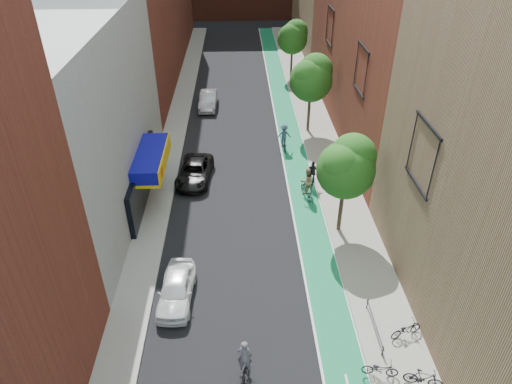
{
  "coord_description": "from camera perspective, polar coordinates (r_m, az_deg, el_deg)",
  "views": [
    {
      "loc": [
        -0.38,
        -11.99,
        17.57
      ],
      "look_at": [
        0.61,
        12.3,
        1.5
      ],
      "focal_mm": 32.0,
      "sensor_mm": 36.0,
      "label": 1
    }
  ],
  "objects": [
    {
      "name": "tree_near",
      "position": [
        26.22,
        11.29,
        3.26
      ],
      "size": [
        3.4,
        3.36,
        6.42
      ],
      "color": "#332619",
      "rests_on": "ground"
    },
    {
      "name": "building_left_white",
      "position": [
        30.36,
        -22.86,
        8.39
      ],
      "size": [
        8.0,
        20.0,
        12.0
      ],
      "primitive_type": "cube",
      "color": "silver",
      "rests_on": "ground"
    },
    {
      "name": "parked_car_black",
      "position": [
        33.19,
        -7.68,
        2.55
      ],
      "size": [
        2.72,
        5.07,
        1.35
      ],
      "primitive_type": "imported",
      "rotation": [
        0.0,
        0.0,
        -0.1
      ],
      "color": "black",
      "rests_on": "ground"
    },
    {
      "name": "cyclist_lead",
      "position": [
        20.76,
        -1.42,
        -20.78
      ],
      "size": [
        0.84,
        1.74,
        2.11
      ],
      "rotation": [
        0.0,
        0.0,
        2.99
      ],
      "color": "black",
      "rests_on": "ground"
    },
    {
      "name": "tree_far",
      "position": [
        52.04,
        4.64,
        18.83
      ],
      "size": [
        3.3,
        3.25,
        6.21
      ],
      "color": "#332619",
      "rests_on": "ground"
    },
    {
      "name": "parked_bike_mid",
      "position": [
        21.64,
        20.23,
        -21.03
      ],
      "size": [
        1.69,
        0.96,
        0.98
      ],
      "primitive_type": "imported",
      "rotation": [
        0.0,
        0.0,
        1.24
      ],
      "color": "black",
      "rests_on": "sidewalk_right"
    },
    {
      "name": "parked_car_silver",
      "position": [
        45.03,
        -6.0,
        11.35
      ],
      "size": [
        1.68,
        4.55,
        1.49
      ],
      "primitive_type": "imported",
      "rotation": [
        0.0,
        0.0,
        -0.02
      ],
      "color": "#9B9DA4",
      "rests_on": "ground"
    },
    {
      "name": "parked_car_white",
      "position": [
        23.99,
        -9.92,
        -11.85
      ],
      "size": [
        1.86,
        4.2,
        1.4
      ],
      "primitive_type": "imported",
      "rotation": [
        0.0,
        0.0,
        -0.05
      ],
      "color": "white",
      "rests_on": "ground"
    },
    {
      "name": "parked_bike_near",
      "position": [
        23.17,
        18.25,
        -15.98
      ],
      "size": [
        1.72,
        1.06,
        0.85
      ],
      "primitive_type": "imported",
      "rotation": [
        0.0,
        0.0,
        1.9
      ],
      "color": "black",
      "rests_on": "sidewalk_right"
    },
    {
      "name": "sidewalk_left",
      "position": [
        42.2,
        -9.88,
        8.47
      ],
      "size": [
        2.0,
        68.0,
        0.15
      ],
      "primitive_type": "cube",
      "color": "gray",
      "rests_on": "ground"
    },
    {
      "name": "cyclist_lane_mid",
      "position": [
        32.27,
        7.08,
        1.83
      ],
      "size": [
        1.02,
        1.63,
        1.99
      ],
      "rotation": [
        0.0,
        0.0,
        2.93
      ],
      "color": "black",
      "rests_on": "ground"
    },
    {
      "name": "bike_lane",
      "position": [
        42.08,
        3.9,
        8.72
      ],
      "size": [
        2.0,
        68.0,
        0.01
      ],
      "primitive_type": "cube",
      "color": "#167F58",
      "rests_on": "ground"
    },
    {
      "name": "tree_mid",
      "position": [
        38.65,
        6.98,
        14.08
      ],
      "size": [
        3.55,
        3.53,
        6.74
      ],
      "color": "#332619",
      "rests_on": "ground"
    },
    {
      "name": "parked_bike_far",
      "position": [
        21.5,
        15.25,
        -20.55
      ],
      "size": [
        1.63,
        0.8,
        0.82
      ],
      "primitive_type": "imported",
      "rotation": [
        0.0,
        0.0,
        1.4
      ],
      "color": "black",
      "rests_on": "sidewalk_right"
    },
    {
      "name": "cyclist_lane_near",
      "position": [
        31.03,
        6.36,
        0.84
      ],
      "size": [
        1.06,
        1.92,
        2.22
      ],
      "rotation": [
        0.0,
        0.0,
        3.4
      ],
      "color": "black",
      "rests_on": "ground"
    },
    {
      "name": "cyclist_lane_far",
      "position": [
        36.96,
        3.5,
        6.73
      ],
      "size": [
        1.24,
        1.75,
        2.15
      ],
      "rotation": [
        0.0,
        0.0,
        3.27
      ],
      "color": "black",
      "rests_on": "ground"
    },
    {
      "name": "sidewalk_right",
      "position": [
        42.38,
        7.31,
        8.82
      ],
      "size": [
        3.0,
        68.0,
        0.15
      ],
      "primitive_type": "cube",
      "color": "gray",
      "rests_on": "ground"
    },
    {
      "name": "ground",
      "position": [
        21.27,
        -0.31,
        -22.21
      ],
      "size": [
        160.0,
        160.0,
        0.0
      ],
      "primitive_type": "plane",
      "color": "black",
      "rests_on": "ground"
    }
  ]
}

